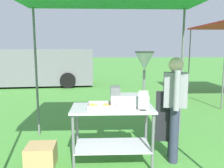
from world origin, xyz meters
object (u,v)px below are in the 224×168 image
Objects in this scene: supply_crate at (41,156)px; menu_sign at (143,102)px; donut_fryer at (134,85)px; donut_tray at (102,106)px; van_grey at (30,67)px; donut_cart at (113,122)px; vendor at (174,104)px.

menu_sign is at bearing -5.44° from supply_crate.
menu_sign is at bearing -68.53° from donut_fryer.
menu_sign is 1.71m from supply_crate.
van_grey is at bearing 113.78° from donut_tray.
supply_crate is at bearing 174.56° from menu_sign.
donut_fryer is 0.34m from menu_sign.
donut_fryer is at bearing 10.98° from donut_tray.
van_grey is (-3.84, 7.53, -0.32)m from donut_fryer.
donut_tray is at bearing -166.68° from donut_cart.
vendor is (1.10, 0.12, 0.00)m from donut_tray.
donut_cart is at bearing 13.32° from donut_tray.
supply_crate is at bearing -176.82° from donut_cart.
donut_tray is 1.11m from vendor.
donut_tray is 8.33m from van_grey.
vendor reaches higher than donut_tray.
donut_tray is 0.51× the size of donut_fryer.
donut_fryer is 0.51× the size of vendor.
donut_fryer reaches higher than van_grey.
vendor is at bearing 28.24° from menu_sign.
donut_fryer is (0.48, 0.09, 0.30)m from donut_tray.
donut_tray is at bearing 1.37° from supply_crate.
donut_fryer is 1.74m from supply_crate.
donut_fryer is at bearing 9.80° from donut_cart.
van_grey is at bearing 114.87° from donut_cart.
donut_cart is 0.98m from vendor.
donut_fryer is at bearing 4.72° from supply_crate.
donut_cart is 2.91× the size of donut_tray.
donut_cart is at bearing -175.05° from vendor.
vendor is 2.15m from supply_crate.
van_grey is (-3.36, 7.62, -0.02)m from donut_tray.
donut_tray reaches higher than supply_crate.
donut_cart is at bearing -170.20° from donut_fryer.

